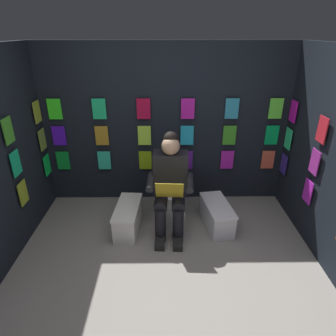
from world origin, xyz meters
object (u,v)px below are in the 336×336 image
(comic_longbox_near, at_px, (128,218))
(toilet, at_px, (171,195))
(comic_longbox_far, at_px, (217,215))
(person_reading, at_px, (170,184))

(comic_longbox_near, bearing_deg, toilet, -149.18)
(toilet, height_order, comic_longbox_far, toilet)
(toilet, distance_m, comic_longbox_far, 0.62)
(toilet, xyz_separation_m, comic_longbox_far, (-0.56, 0.21, -0.17))
(comic_longbox_near, relative_size, comic_longbox_far, 0.99)
(person_reading, distance_m, comic_longbox_far, 0.72)
(comic_longbox_near, xyz_separation_m, comic_longbox_far, (-1.08, -0.05, -0.01))
(person_reading, relative_size, comic_longbox_near, 1.83)
(toilet, distance_m, person_reading, 0.35)
(toilet, height_order, person_reading, person_reading)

